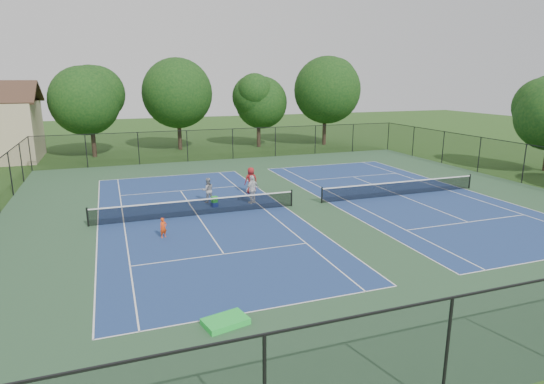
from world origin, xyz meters
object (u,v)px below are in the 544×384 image
object	(u,v)px
tree_back_d	(325,87)
instructor	(208,190)
tree_back_a	(89,97)
tree_back_b	(177,90)
ball_hopper	(214,199)
bystander_a	(252,189)
bystander_c	(251,180)
tree_back_c	(258,99)
child_player	(163,228)
ball_crate	(215,205)

from	to	relation	value
tree_back_d	instructor	bearing A→B (deg)	-131.39
tree_back_a	tree_back_b	world-z (taller)	tree_back_b
ball_hopper	bystander_a	bearing A→B (deg)	-0.23
ball_hopper	instructor	bearing A→B (deg)	97.32
bystander_c	ball_hopper	world-z (taller)	bystander_c
tree_back_d	ball_hopper	xyz separation A→B (m)	(-18.64, -22.51, -6.34)
tree_back_b	bystander_c	bearing A→B (deg)	-85.94
instructor	bystander_c	xyz separation A→B (m)	(3.35, 1.38, 0.11)
tree_back_c	tree_back_a	bearing A→B (deg)	-176.82
instructor	bystander_a	xyz separation A→B (m)	(2.64, -1.20, 0.12)
tree_back_a	bystander_a	xyz separation A→B (m)	(9.85, -22.52, -5.11)
tree_back_d	child_player	xyz separation A→B (m)	(-22.31, -27.17, -6.31)
tree_back_c	ball_hopper	distance (m)	26.29
tree_back_a	ball_crate	xyz separation A→B (m)	(7.36, -22.51, -5.89)
tree_back_b	bystander_c	xyz separation A→B (m)	(1.56, -21.94, -5.68)
bystander_a	ball_crate	size ratio (longest dim) A/B	5.13
tree_back_b	tree_back_a	bearing A→B (deg)	-167.47
tree_back_d	ball_hopper	bearing A→B (deg)	-129.62
tree_back_b	child_player	distance (m)	30.26
ball_crate	ball_hopper	bearing A→B (deg)	0.00
bystander_a	ball_hopper	world-z (taller)	bystander_a
instructor	child_player	bearing A→B (deg)	57.75
tree_back_c	ball_hopper	xyz separation A→B (m)	(-10.64, -23.51, -5.00)
tree_back_a	ball_hopper	size ratio (longest dim) A/B	24.05
child_player	ball_hopper	xyz separation A→B (m)	(3.67, 4.65, -0.03)
child_player	ball_hopper	distance (m)	5.93
child_player	bystander_a	xyz separation A→B (m)	(6.15, 4.64, 0.41)
tree_back_a	bystander_c	xyz separation A→B (m)	(10.56, -19.94, -5.12)
tree_back_d	ball_crate	world-z (taller)	tree_back_d
bystander_a	ball_crate	xyz separation A→B (m)	(-2.48, 0.01, -0.78)
bystander_c	tree_back_c	bearing A→B (deg)	-110.70
tree_back_a	tree_back_d	xyz separation A→B (m)	(26.00, 0.00, 0.79)
tree_back_b	child_player	bearing A→B (deg)	-100.31
tree_back_a	instructor	bearing A→B (deg)	-71.31
ball_crate	ball_hopper	size ratio (longest dim) A/B	0.95
bystander_c	tree_back_b	bearing A→B (deg)	-87.07
instructor	ball_hopper	size ratio (longest dim) A/B	4.26
ball_hopper	tree_back_d	bearing A→B (deg)	50.38
instructor	tree_back_d	bearing A→B (deg)	-132.60
tree_back_c	child_player	distance (m)	31.98
tree_back_b	bystander_c	distance (m)	22.72
instructor	bystander_c	world-z (taller)	bystander_c
ball_crate	tree_back_d	bearing A→B (deg)	50.38
tree_back_a	bystander_a	world-z (taller)	tree_back_a
instructor	bystander_a	world-z (taller)	bystander_a
child_player	bystander_c	bearing A→B (deg)	22.78
tree_back_c	bystander_c	world-z (taller)	tree_back_c
tree_back_b	tree_back_c	xyz separation A→B (m)	(9.00, -1.00, -1.11)
tree_back_a	tree_back_b	size ratio (longest dim) A/B	0.91
bystander_a	ball_hopper	bearing A→B (deg)	-27.61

